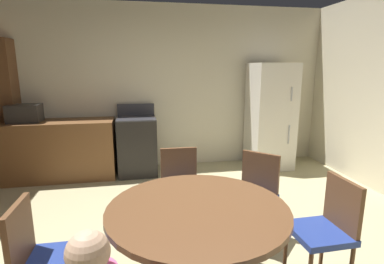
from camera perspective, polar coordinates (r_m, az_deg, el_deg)
The scene contains 12 objects.
ground_plane at distance 2.88m, azimuth 0.42°, elevation -23.75°, with size 14.00×14.00×0.00m, color tan.
wall_back at distance 5.14m, azimuth -5.62°, elevation 8.41°, with size 5.90×0.12×2.70m, color beige.
kitchen_counter at distance 5.04m, azimuth -25.01°, elevation -3.17°, with size 1.84×0.60×0.90m, color brown.
pantry_column at distance 5.32m, azimuth -32.45°, elevation 3.43°, with size 0.44×0.36×2.10m, color brown.
oven_range at distance 4.87m, azimuth -10.41°, elevation -2.49°, with size 0.60×0.60×1.10m.
refrigerator at distance 5.22m, azimuth 14.71°, elevation 2.93°, with size 0.68×0.68×1.76m.
microwave at distance 5.03m, azimuth -29.33°, elevation 3.14°, with size 0.44×0.32×0.26m, color #2D2B28.
dining_table at distance 2.17m, azimuth 1.09°, elevation -17.76°, with size 1.25×1.25×0.76m.
chair_north at distance 3.12m, azimuth -2.29°, elevation -10.13°, with size 0.41×0.41×0.87m.
chair_east at distance 2.61m, azimuth 24.46°, elevation -15.99°, with size 0.41×0.41×0.87m.
chair_west at distance 2.29m, azimuth -26.80°, elevation -20.47°, with size 0.40×0.40×0.87m.
chair_northeast at distance 3.03m, azimuth 11.95°, elevation -11.11°, with size 0.57×0.57×0.87m.
Camera 1 is at (-0.44, -2.28, 1.69)m, focal length 27.92 mm.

